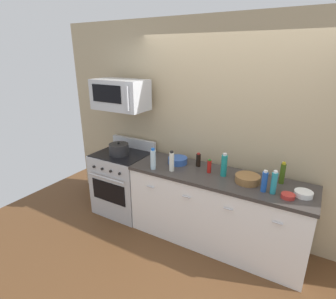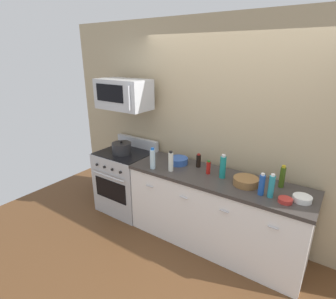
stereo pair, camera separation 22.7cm
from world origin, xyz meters
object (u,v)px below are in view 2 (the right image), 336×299
stockpot (122,148)px  bowl_wooden_salad (246,181)px  bowl_blue_mixing (178,160)px  bowl_white_ceramic (302,198)px  bottle_hot_sauce_red (208,167)px  bottle_soy_sauce_dark (198,161)px  bottle_sparkling_teal (223,167)px  bottle_water_clear (153,159)px  bottle_dish_soap (271,186)px  bowl_red_small (285,200)px  bottle_soda_blue (262,185)px  bottle_vinegar_white (171,162)px  bottle_olive_oil (282,177)px  microwave (124,94)px  range_oven (126,180)px

stockpot → bowl_wooden_salad: bearing=1.7°
bowl_blue_mixing → bowl_white_ceramic: bearing=-4.4°
bottle_hot_sauce_red → bowl_white_ceramic: (1.04, -0.06, -0.05)m
bottle_soy_sauce_dark → bottle_sparkling_teal: 0.39m
bottle_water_clear → bottle_dish_soap: size_ratio=1.08×
bowl_blue_mixing → bowl_red_small: bearing=-9.5°
bowl_red_small → bottle_hot_sauce_red: bearing=169.3°
bottle_soda_blue → bottle_sparkling_teal: 0.51m
bottle_soy_sauce_dark → bottle_vinegar_white: 0.37m
bottle_hot_sauce_red → bottle_sparkling_teal: bearing=-1.0°
bowl_red_small → stockpot: bearing=177.7°
bottle_water_clear → bowl_wooden_salad: 1.13m
bottle_sparkling_teal → bottle_olive_oil: bearing=12.7°
bowl_blue_mixing → bowl_wooden_salad: 0.93m
bottle_hot_sauce_red → bottle_sparkling_teal: (0.18, -0.00, 0.05)m
microwave → range_oven: bearing=-90.3°
bottle_olive_oil → bowl_blue_mixing: bottle_olive_oil is taller
bottle_water_clear → bowl_red_small: 1.55m
range_oven → bottle_hot_sauce_red: bottle_hot_sauce_red is taller
bottle_soy_sauce_dark → bowl_red_small: (1.10, -0.28, -0.06)m
bottle_vinegar_white → bottle_sparkling_teal: 0.62m
microwave → bowl_white_ceramic: microwave is taller
bottle_soy_sauce_dark → bowl_wooden_salad: (0.66, -0.14, -0.04)m
bottle_soy_sauce_dark → bottle_hot_sauce_red: bearing=-29.9°
bottle_vinegar_white → bowl_blue_mixing: size_ratio=1.02×
range_oven → stockpot: size_ratio=3.91×
bowl_red_small → stockpot: size_ratio=0.49×
bottle_hot_sauce_red → bowl_red_small: bottle_hot_sauce_red is taller
bowl_red_small → range_oven: bearing=176.3°
bowl_white_ceramic → bottle_dish_soap: bearing=-161.6°
range_oven → bowl_red_small: 2.28m
bottle_hot_sauce_red → bowl_wooden_salad: bottle_hot_sauce_red is taller
bottle_hot_sauce_red → bowl_white_ceramic: size_ratio=0.94×
bottle_dish_soap → bottle_soda_blue: bottle_dish_soap is taller
bottle_olive_oil → bowl_wooden_salad: (-0.33, -0.17, -0.07)m
bottle_olive_oil → bottle_dish_soap: (-0.04, -0.29, 0.00)m
bottle_soy_sauce_dark → bottle_dish_soap: bearing=-15.3°
range_oven → bottle_water_clear: bearing=-18.0°
bottle_soda_blue → bowl_blue_mixing: size_ratio=0.94×
bowl_wooden_salad → bowl_red_small: (0.44, -0.14, -0.02)m
bottle_sparkling_teal → bowl_red_small: 0.75m
bowl_wooden_salad → bowl_white_ceramic: bowl_wooden_salad is taller
range_oven → bottle_soy_sauce_dark: bottle_soy_sauce_dark is taller
bottle_water_clear → bowl_blue_mixing: size_ratio=1.09×
bottle_soy_sauce_dark → bowl_blue_mixing: bottle_soy_sauce_dark is taller
bottle_olive_oil → stockpot: size_ratio=0.91×
bottle_vinegar_white → bowl_red_small: (1.32, 0.01, -0.10)m
bowl_wooden_salad → stockpot: stockpot is taller
bottle_hot_sauce_red → bottle_sparkling_teal: bottle_sparkling_teal is taller
bottle_water_clear → bowl_white_ceramic: 1.69m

